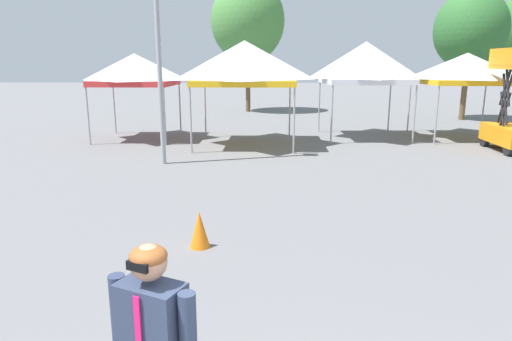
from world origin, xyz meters
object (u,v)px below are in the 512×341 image
(canopy_tent_right_of_center, at_px, (245,63))
(tree_behind_tents_center, at_px, (248,21))
(canopy_tent_behind_right, at_px, (366,63))
(traffic_cone_lot_center, at_px, (200,229))
(canopy_tent_far_right, at_px, (467,69))
(canopy_tent_behind_left, at_px, (135,70))
(tree_behind_tents_right, at_px, (471,30))

(canopy_tent_right_of_center, relative_size, tree_behind_tents_center, 0.47)
(canopy_tent_behind_right, height_order, traffic_cone_lot_center, canopy_tent_behind_right)
(canopy_tent_far_right, height_order, traffic_cone_lot_center, canopy_tent_far_right)
(canopy_tent_right_of_center, height_order, canopy_tent_far_right, canopy_tent_right_of_center)
(canopy_tent_behind_left, xyz_separation_m, tree_behind_tents_center, (3.76, 10.49, 2.66))
(canopy_tent_behind_right, bearing_deg, canopy_tent_right_of_center, -158.54)
(tree_behind_tents_right, bearing_deg, traffic_cone_lot_center, -122.83)
(canopy_tent_behind_left, relative_size, canopy_tent_right_of_center, 0.89)
(canopy_tent_behind_right, height_order, tree_behind_tents_center, tree_behind_tents_center)
(traffic_cone_lot_center, bearing_deg, tree_behind_tents_right, 57.17)
(canopy_tent_behind_left, relative_size, canopy_tent_behind_right, 0.88)
(canopy_tent_right_of_center, xyz_separation_m, tree_behind_tents_right, (10.91, 7.82, 1.62))
(tree_behind_tents_right, distance_m, tree_behind_tents_center, 12.04)
(canopy_tent_right_of_center, bearing_deg, canopy_tent_behind_right, 21.46)
(canopy_tent_behind_right, bearing_deg, tree_behind_tents_right, 43.44)
(canopy_tent_far_right, bearing_deg, traffic_cone_lot_center, -127.37)
(tree_behind_tents_right, bearing_deg, canopy_tent_behind_left, -156.32)
(canopy_tent_behind_left, xyz_separation_m, canopy_tent_behind_right, (8.77, 0.61, 0.26))
(tree_behind_tents_right, xyz_separation_m, traffic_cone_lot_center, (-11.11, -17.22, -4.20))
(canopy_tent_behind_left, height_order, canopy_tent_right_of_center, canopy_tent_right_of_center)
(canopy_tent_behind_left, height_order, traffic_cone_lot_center, canopy_tent_behind_left)
(canopy_tent_right_of_center, relative_size, traffic_cone_lot_center, 6.08)
(canopy_tent_right_of_center, bearing_deg, tree_behind_tents_right, 35.61)
(canopy_tent_far_right, relative_size, tree_behind_tents_center, 0.44)
(canopy_tent_right_of_center, bearing_deg, canopy_tent_behind_left, 164.42)
(canopy_tent_far_right, bearing_deg, canopy_tent_right_of_center, -167.34)
(tree_behind_tents_right, xyz_separation_m, tree_behind_tents_center, (-11.38, 3.85, 0.79))
(canopy_tent_far_right, xyz_separation_m, traffic_cone_lot_center, (-8.63, -11.30, -2.37))
(canopy_tent_behind_right, xyz_separation_m, traffic_cone_lot_center, (-4.74, -11.19, -2.59))
(canopy_tent_far_right, bearing_deg, canopy_tent_behind_left, -176.77)
(canopy_tent_behind_right, height_order, canopy_tent_far_right, canopy_tent_behind_right)
(traffic_cone_lot_center, bearing_deg, canopy_tent_right_of_center, 88.78)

